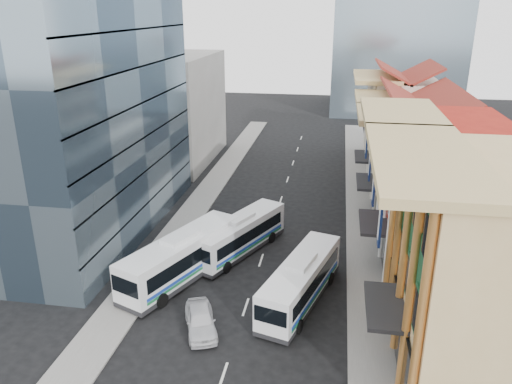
% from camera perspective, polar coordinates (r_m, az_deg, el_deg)
% --- Properties ---
extents(sidewalk_right, '(3.00, 90.00, 0.15)m').
position_cam_1_polar(sidewalk_right, '(47.67, 12.09, -4.42)').
color(sidewalk_right, slate).
rests_on(sidewalk_right, ground).
extents(sidewalk_left, '(3.00, 90.00, 0.15)m').
position_cam_1_polar(sidewalk_left, '(49.62, -7.91, -3.13)').
color(sidewalk_left, slate).
rests_on(sidewalk_left, ground).
extents(shophouse_tan, '(8.00, 14.00, 12.00)m').
position_cam_1_polar(shophouse_tan, '(30.85, 24.34, -7.91)').
color(shophouse_tan, tan).
rests_on(shophouse_tan, ground).
extents(shophouse_red, '(8.00, 10.00, 12.00)m').
position_cam_1_polar(shophouse_red, '(41.58, 20.50, -0.19)').
color(shophouse_red, '#9F1D12').
rests_on(shophouse_red, ground).
extents(shophouse_cream_near, '(8.00, 9.00, 10.00)m').
position_cam_1_polar(shophouse_cream_near, '(50.76, 18.53, 2.46)').
color(shophouse_cream_near, beige).
rests_on(shophouse_cream_near, ground).
extents(shophouse_cream_mid, '(8.00, 9.00, 10.00)m').
position_cam_1_polar(shophouse_cream_mid, '(59.32, 17.31, 5.09)').
color(shophouse_cream_mid, beige).
rests_on(shophouse_cream_mid, ground).
extents(shophouse_cream_far, '(8.00, 12.00, 11.00)m').
position_cam_1_polar(shophouse_cream_far, '(69.35, 16.31, 7.73)').
color(shophouse_cream_far, beige).
rests_on(shophouse_cream_far, ground).
extents(office_tower, '(12.00, 26.00, 30.00)m').
position_cam_1_polar(office_tower, '(46.49, -20.30, 13.36)').
color(office_tower, '#3B4D5E').
rests_on(office_tower, ground).
extents(office_block_far, '(10.00, 18.00, 14.00)m').
position_cam_1_polar(office_block_far, '(68.13, -9.37, 9.34)').
color(office_block_far, gray).
rests_on(office_block_far, ground).
extents(bus_left_near, '(7.08, 11.91, 3.77)m').
position_cam_1_polar(bus_left_near, '(38.65, -8.46, -7.29)').
color(bus_left_near, silver).
rests_on(bus_left_near, ground).
extents(bus_left_far, '(6.66, 10.61, 3.38)m').
position_cam_1_polar(bus_left_far, '(42.27, -1.86, -4.84)').
color(bus_left_far, silver).
rests_on(bus_left_far, ground).
extents(bus_right, '(5.35, 10.94, 3.42)m').
position_cam_1_polar(bus_right, '(35.61, 5.15, -10.02)').
color(bus_right, white).
rests_on(bus_right, ground).
extents(sedan_left, '(3.36, 4.90, 1.54)m').
position_cam_1_polar(sedan_left, '(33.33, -6.36, -14.33)').
color(sedan_left, silver).
rests_on(sedan_left, ground).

